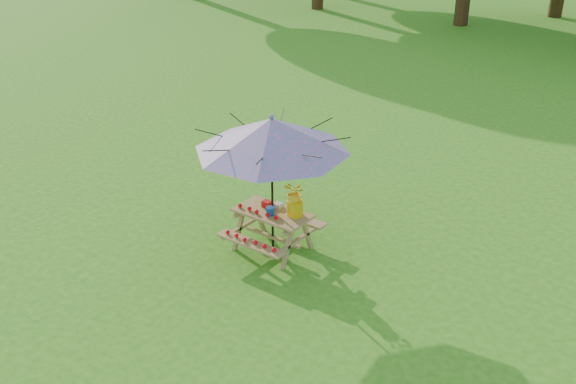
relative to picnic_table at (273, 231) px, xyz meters
The scene contains 5 objects.
picnic_table is the anchor object (origin of this frame).
patio_umbrella 1.62m from the picnic_table, 84.81° to the left, with size 2.93×2.93×2.27m.
produce_bins 0.40m from the picnic_table, 149.03° to the left, with size 0.34×0.41×0.13m.
tomatoes_row 0.44m from the picnic_table, 130.28° to the right, with size 0.77×0.13×0.07m, color red, non-canonical shape.
flower_bucket 0.75m from the picnic_table, 18.99° to the left, with size 0.39×0.35×0.57m.
Camera 1 is at (0.65, -2.85, 5.27)m, focal length 40.00 mm.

